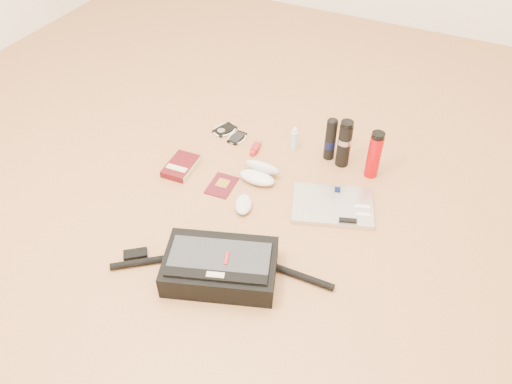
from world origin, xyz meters
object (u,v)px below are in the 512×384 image
at_px(laptop, 333,205).
at_px(thermos_black, 344,143).
at_px(messenger_bag, 220,266).
at_px(book, 181,166).
at_px(thermos_red, 374,155).

relative_size(laptop, thermos_black, 1.67).
bearing_deg(laptop, thermos_black, 82.39).
bearing_deg(messenger_bag, book, 115.73).
height_order(laptop, thermos_black, thermos_black).
height_order(thermos_black, thermos_red, thermos_black).
bearing_deg(thermos_red, messenger_bag, -113.20).
xyz_separation_m(laptop, book, (-0.69, -0.06, 0.00)).
bearing_deg(laptop, thermos_red, 54.02).
bearing_deg(book, thermos_black, 25.34).
bearing_deg(messenger_bag, thermos_red, 47.69).
height_order(messenger_bag, book, messenger_bag).
relative_size(messenger_bag, laptop, 2.02).
relative_size(book, thermos_red, 0.80).
bearing_deg(book, thermos_red, 19.88).
distance_m(laptop, thermos_red, 0.30).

